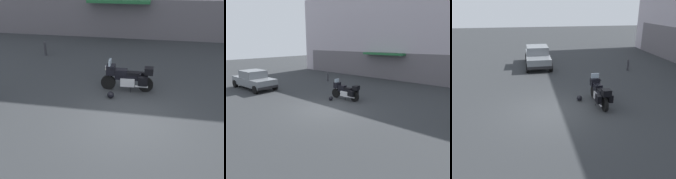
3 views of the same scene
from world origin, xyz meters
TOP-DOWN VIEW (x-y plane):
  - ground_plane at (0.00, 0.00)m, footprint 80.00×80.00m
  - motorcycle at (-0.43, 2.43)m, footprint 2.26×0.77m
  - helmet at (-1.03, 1.59)m, footprint 0.28×0.28m
  - car_sedan_far at (-8.40, -0.08)m, footprint 4.58×1.91m
  - bollard_curbside at (-5.92, 6.40)m, footprint 0.16×0.16m

SIDE VIEW (x-z plane):
  - ground_plane at x=0.00m, z-range 0.00..0.00m
  - helmet at x=-1.03m, z-range 0.00..0.28m
  - bollard_curbside at x=-5.92m, z-range 0.03..0.89m
  - motorcycle at x=-0.43m, z-range -0.06..1.30m
  - car_sedan_far at x=-8.40m, z-range 0.00..1.56m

